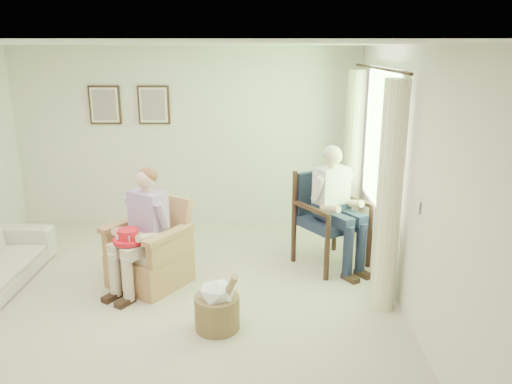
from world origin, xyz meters
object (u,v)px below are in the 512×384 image
person_wicker (145,223)px  red_hat (129,237)px  wood_armchair (331,214)px  person_dark (334,199)px  wicker_armchair (150,257)px  hatbox (217,305)px

person_wicker → red_hat: (-0.14, -0.17, -0.10)m
person_wicker → red_hat: 0.24m
wood_armchair → red_hat: size_ratio=3.43×
person_wicker → person_dark: person_dark is taller
wicker_armchair → wood_armchair: (2.10, 0.62, 0.31)m
person_wicker → person_dark: 2.18m
person_dark → red_hat: (-2.24, -0.73, -0.20)m
wicker_armchair → person_wicker: size_ratio=0.74×
person_wicker → red_hat: person_wicker is taller
wicker_armchair → wood_armchair: 2.21m
person_dark → wood_armchair: bearing=56.7°
wood_armchair → red_hat: (-2.24, -0.91, 0.05)m
wicker_armchair → person_wicker: 0.47m
wicker_armchair → wood_armchair: size_ratio=0.86×
person_dark → hatbox: (-1.27, -1.39, -0.62)m
hatbox → wood_armchair: bearing=51.1°
wicker_armchair → person_dark: (2.10, 0.43, 0.56)m
wood_armchair → person_wicker: person_wicker is taller
wicker_armchair → hatbox: bearing=-16.1°
wicker_armchair → red_hat: wicker_armchair is taller
wicker_armchair → wood_armchair: bearing=49.4°
person_dark → red_hat: 2.37m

